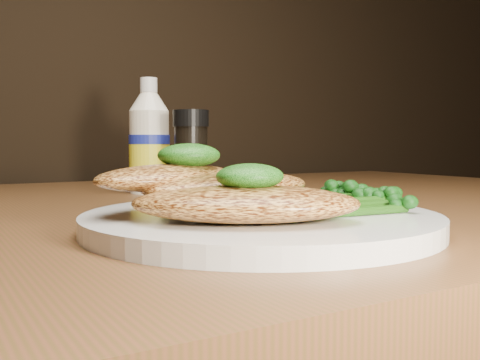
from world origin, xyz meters
TOP-DOWN VIEW (x-y plane):
  - plate at (-0.10, 0.84)m, footprint 0.28×0.28m
  - chicken_front at (-0.14, 0.80)m, footprint 0.18×0.16m
  - chicken_mid at (-0.12, 0.85)m, footprint 0.16×0.09m
  - chicken_back at (-0.16, 0.88)m, footprint 0.15×0.12m
  - pesto_front at (-0.14, 0.80)m, footprint 0.05×0.05m
  - pesto_back at (-0.15, 0.88)m, footprint 0.06×0.05m
  - broccolini_bundle at (-0.05, 0.83)m, footprint 0.16×0.14m
  - mayo_bottle at (-0.06, 1.18)m, footprint 0.07×0.07m
  - pepper_grinder at (-0.04, 1.10)m, footprint 0.06×0.06m

SIDE VIEW (x-z plane):
  - plate at x=-0.10m, z-range 0.75..0.76m
  - broccolini_bundle at x=-0.05m, z-range 0.76..0.79m
  - chicken_front at x=-0.14m, z-range 0.76..0.79m
  - chicken_mid at x=-0.12m, z-range 0.77..0.80m
  - chicken_back at x=-0.16m, z-range 0.78..0.80m
  - pesto_front at x=-0.14m, z-range 0.79..0.80m
  - pepper_grinder at x=-0.04m, z-range 0.75..0.86m
  - pesto_back at x=-0.15m, z-range 0.80..0.82m
  - mayo_bottle at x=-0.06m, z-range 0.75..0.91m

